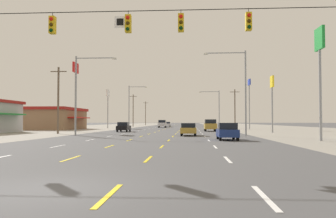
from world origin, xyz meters
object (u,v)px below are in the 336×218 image
(sedan_inner_left_farther, at_px, (168,124))
(pole_sign_left_row_1, at_px, (76,79))
(streetlight_left_row_1, at_px, (131,104))
(pole_sign_right_row_2, at_px, (249,92))
(sedan_inner_right_near, at_px, (188,129))
(pole_sign_right_row_1, at_px, (272,91))
(streetlight_right_row_1, at_px, (217,106))
(hatchback_far_right_nearest, at_px, (227,131))
(suv_far_right_midfar, at_px, (210,125))
(hatchback_far_left_mid, at_px, (124,127))
(streetlight_right_row_0, at_px, (241,85))
(pole_sign_right_row_0, at_px, (320,56))
(streetlight_left_row_0, at_px, (81,88))
(pole_sign_left_row_2, at_px, (108,98))
(suv_inner_left_far, at_px, (162,124))

(sedan_inner_left_farther, relative_size, pole_sign_left_row_1, 0.41)
(streetlight_left_row_1, bearing_deg, pole_sign_right_row_2, -11.29)
(sedan_inner_left_farther, bearing_deg, sedan_inner_right_near, -84.30)
(sedan_inner_left_farther, height_order, pole_sign_left_row_1, pole_sign_left_row_1)
(pole_sign_left_row_1, bearing_deg, pole_sign_right_row_1, -3.37)
(sedan_inner_right_near, xyz_separation_m, streetlight_right_row_1, (6.18, 37.17, 4.30))
(hatchback_far_right_nearest, distance_m, sedan_inner_left_farther, 77.89)
(suv_far_right_midfar, relative_size, sedan_inner_left_farther, 1.09)
(pole_sign_right_row_1, height_order, streetlight_right_row_1, streetlight_right_row_1)
(sedan_inner_left_farther, bearing_deg, hatchback_far_right_nearest, -82.39)
(suv_far_right_midfar, bearing_deg, hatchback_far_left_mid, -162.42)
(sedan_inner_left_farther, relative_size, streetlight_right_row_0, 0.45)
(pole_sign_left_row_1, height_order, pole_sign_right_row_0, pole_sign_left_row_1)
(pole_sign_right_row_1, distance_m, streetlight_left_row_0, 27.72)
(pole_sign_right_row_1, bearing_deg, hatchback_far_right_nearest, -113.16)
(pole_sign_right_row_2, bearing_deg, streetlight_right_row_1, 141.00)
(streetlight_left_row_0, bearing_deg, streetlight_right_row_1, 62.41)
(streetlight_right_row_0, xyz_separation_m, streetlight_left_row_1, (-19.33, 36.71, -0.24))
(hatchback_far_right_nearest, xyz_separation_m, streetlight_left_row_0, (-16.53, 9.56, 4.88))
(pole_sign_right_row_2, relative_size, streetlight_left_row_0, 1.08)
(pole_sign_right_row_0, bearing_deg, sedan_inner_right_near, 138.24)
(streetlight_right_row_0, bearing_deg, streetlight_left_row_1, 117.77)
(hatchback_far_right_nearest, bearing_deg, streetlight_right_row_0, 74.51)
(sedan_inner_left_farther, xyz_separation_m, pole_sign_right_row_0, (18.15, -78.24, 6.54))
(hatchback_far_left_mid, relative_size, pole_sign_left_row_1, 0.35)
(pole_sign_right_row_2, xyz_separation_m, streetlight_left_row_1, (-25.67, 5.12, -2.03))
(pole_sign_left_row_2, bearing_deg, streetlight_right_row_0, -58.14)
(hatchback_far_right_nearest, relative_size, streetlight_right_row_0, 0.39)
(pole_sign_left_row_1, distance_m, pole_sign_left_row_2, 28.59)
(sedan_inner_right_near, bearing_deg, pole_sign_left_row_1, 143.37)
(pole_sign_left_row_2, height_order, streetlight_right_row_0, streetlight_right_row_0)
(suv_inner_left_far, bearing_deg, pole_sign_right_row_2, -42.68)
(hatchback_far_right_nearest, distance_m, pole_sign_left_row_1, 32.03)
(suv_far_right_midfar, height_order, suv_inner_left_far, same)
(sedan_inner_left_farther, bearing_deg, streetlight_right_row_1, -67.25)
(pole_sign_left_row_1, distance_m, streetlight_right_row_0, 27.51)
(hatchback_far_left_mid, relative_size, pole_sign_right_row_2, 0.38)
(suv_inner_left_far, bearing_deg, pole_sign_right_row_0, -73.01)
(sedan_inner_right_near, bearing_deg, pole_sign_right_row_1, 43.12)
(hatchback_far_right_nearest, height_order, pole_sign_left_row_2, pole_sign_left_row_2)
(streetlight_right_row_0, height_order, streetlight_right_row_1, streetlight_right_row_0)
(pole_sign_left_row_2, xyz_separation_m, streetlight_left_row_0, (6.57, -41.44, -1.63))
(sedan_inner_right_near, xyz_separation_m, pole_sign_right_row_0, (11.35, -10.14, 6.54))
(streetlight_left_row_0, bearing_deg, pole_sign_right_row_0, -23.49)
(pole_sign_left_row_1, bearing_deg, streetlight_left_row_1, 78.53)
(hatchback_far_left_mid, distance_m, suv_inner_left_far, 36.31)
(sedan_inner_right_near, relative_size, suv_far_right_midfar, 0.92)
(hatchback_far_left_mid, bearing_deg, hatchback_far_right_nearest, -58.98)
(pole_sign_left_row_1, distance_m, pole_sign_right_row_2, 35.76)
(streetlight_left_row_1, bearing_deg, streetlight_right_row_1, 0.00)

